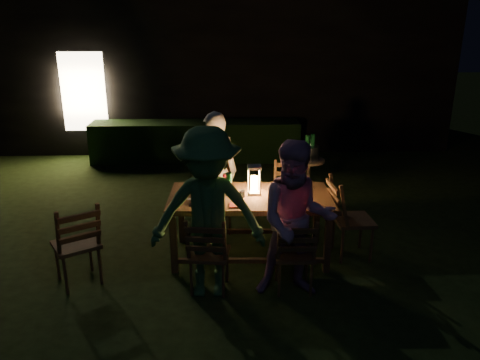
{
  "coord_description": "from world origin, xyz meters",
  "views": [
    {
      "loc": [
        0.01,
        -5.6,
        2.77
      ],
      "look_at": [
        0.24,
        -0.19,
        0.9
      ],
      "focal_mm": 35.0,
      "sensor_mm": 36.0,
      "label": 1
    }
  ],
  "objects_px": {
    "chair_near_right": "(294,267)",
    "chair_far_left": "(215,209)",
    "lantern": "(254,181)",
    "ice_bucket": "(310,153)",
    "bottle_bucket_a": "(307,150)",
    "person_house_side": "(215,172)",
    "bottle_table": "(229,184)",
    "chair_end": "(351,232)",
    "person_opp_right": "(297,221)",
    "chair_far_right": "(288,209)",
    "dining_table": "(250,202)",
    "chair_near_left": "(209,267)",
    "chair_spare": "(78,258)",
    "person_opp_left": "(208,214)",
    "bottle_bucket_b": "(312,149)",
    "side_table": "(309,164)"
  },
  "relations": [
    {
      "from": "person_house_side",
      "to": "lantern",
      "type": "xyz_separation_m",
      "value": [
        0.47,
        -0.79,
        0.13
      ]
    },
    {
      "from": "person_house_side",
      "to": "bottle_table",
      "type": "distance_m",
      "value": 0.85
    },
    {
      "from": "chair_near_right",
      "to": "chair_far_left",
      "type": "distance_m",
      "value": 1.78
    },
    {
      "from": "chair_near_left",
      "to": "person_opp_left",
      "type": "relative_size",
      "value": 0.51
    },
    {
      "from": "person_house_side",
      "to": "bottle_bucket_b",
      "type": "xyz_separation_m",
      "value": [
        1.53,
        1.09,
        0.0
      ]
    },
    {
      "from": "person_opp_left",
      "to": "bottle_bucket_a",
      "type": "relative_size",
      "value": 5.66
    },
    {
      "from": "lantern",
      "to": "chair_end",
      "type": "bearing_deg",
      "value": -4.55
    },
    {
      "from": "dining_table",
      "to": "chair_end",
      "type": "xyz_separation_m",
      "value": [
        1.23,
        -0.05,
        -0.4
      ]
    },
    {
      "from": "chair_far_right",
      "to": "chair_spare",
      "type": "height_order",
      "value": "chair_spare"
    },
    {
      "from": "bottle_table",
      "to": "person_house_side",
      "type": "bearing_deg",
      "value": 101.68
    },
    {
      "from": "bottle_table",
      "to": "bottle_bucket_b",
      "type": "height_order",
      "value": "bottle_table"
    },
    {
      "from": "dining_table",
      "to": "chair_near_left",
      "type": "bearing_deg",
      "value": -120.44
    },
    {
      "from": "person_house_side",
      "to": "bottle_table",
      "type": "bearing_deg",
      "value": 103.71
    },
    {
      "from": "chair_near_left",
      "to": "bottle_bucket_a",
      "type": "height_order",
      "value": "bottle_bucket_a"
    },
    {
      "from": "chair_near_right",
      "to": "side_table",
      "type": "bearing_deg",
      "value": 78.43
    },
    {
      "from": "dining_table",
      "to": "person_house_side",
      "type": "xyz_separation_m",
      "value": [
        -0.42,
        0.84,
        0.11
      ]
    },
    {
      "from": "chair_spare",
      "to": "bottle_bucket_a",
      "type": "height_order",
      "value": "chair_spare"
    },
    {
      "from": "ice_bucket",
      "to": "bottle_bucket_a",
      "type": "relative_size",
      "value": 0.94
    },
    {
      "from": "lantern",
      "to": "chair_far_left",
      "type": "bearing_deg",
      "value": 122.84
    },
    {
      "from": "chair_far_right",
      "to": "bottle_table",
      "type": "distance_m",
      "value": 1.28
    },
    {
      "from": "chair_far_left",
      "to": "lantern",
      "type": "bearing_deg",
      "value": 119.41
    },
    {
      "from": "dining_table",
      "to": "side_table",
      "type": "relative_size",
      "value": 2.92
    },
    {
      "from": "chair_far_right",
      "to": "ice_bucket",
      "type": "height_order",
      "value": "chair_far_right"
    },
    {
      "from": "chair_near_left",
      "to": "chair_end",
      "type": "bearing_deg",
      "value": 30.58
    },
    {
      "from": "chair_near_right",
      "to": "person_opp_left",
      "type": "bearing_deg",
      "value": -176.99
    },
    {
      "from": "chair_near_left",
      "to": "ice_bucket",
      "type": "relative_size",
      "value": 3.09
    },
    {
      "from": "side_table",
      "to": "lantern",
      "type": "bearing_deg",
      "value": -118.66
    },
    {
      "from": "person_opp_left",
      "to": "lantern",
      "type": "bearing_deg",
      "value": 60.11
    },
    {
      "from": "chair_end",
      "to": "ice_bucket",
      "type": "xyz_separation_m",
      "value": [
        -0.17,
        1.93,
        0.46
      ]
    },
    {
      "from": "chair_end",
      "to": "lantern",
      "type": "distance_m",
      "value": 1.34
    },
    {
      "from": "ice_bucket",
      "to": "chair_near_left",
      "type": "bearing_deg",
      "value": -120.19
    },
    {
      "from": "chair_near_left",
      "to": "bottle_table",
      "type": "bearing_deg",
      "value": 81.32
    },
    {
      "from": "side_table",
      "to": "bottle_bucket_a",
      "type": "bearing_deg",
      "value": -141.34
    },
    {
      "from": "chair_near_right",
      "to": "bottle_bucket_b",
      "type": "height_order",
      "value": "bottle_bucket_b"
    },
    {
      "from": "chair_near_right",
      "to": "lantern",
      "type": "distance_m",
      "value": 1.14
    },
    {
      "from": "dining_table",
      "to": "person_house_side",
      "type": "relative_size",
      "value": 1.18
    },
    {
      "from": "dining_table",
      "to": "lantern",
      "type": "bearing_deg",
      "value": 45.0
    },
    {
      "from": "chair_near_left",
      "to": "side_table",
      "type": "height_order",
      "value": "chair_near_left"
    },
    {
      "from": "dining_table",
      "to": "chair_far_right",
      "type": "height_order",
      "value": "chair_far_right"
    },
    {
      "from": "chair_end",
      "to": "side_table",
      "type": "relative_size",
      "value": 1.56
    },
    {
      "from": "bottle_bucket_b",
      "to": "bottle_table",
      "type": "bearing_deg",
      "value": -125.28
    },
    {
      "from": "dining_table",
      "to": "chair_end",
      "type": "height_order",
      "value": "chair_end"
    },
    {
      "from": "chair_near_right",
      "to": "person_opp_left",
      "type": "xyz_separation_m",
      "value": [
        -0.9,
        -0.02,
        0.63
      ]
    },
    {
      "from": "person_opp_left",
      "to": "bottle_bucket_b",
      "type": "bearing_deg",
      "value": 61.88
    },
    {
      "from": "person_opp_right",
      "to": "lantern",
      "type": "xyz_separation_m",
      "value": [
        -0.37,
        0.88,
        0.12
      ]
    },
    {
      "from": "chair_far_right",
      "to": "dining_table",
      "type": "bearing_deg",
      "value": 59.62
    },
    {
      "from": "person_opp_left",
      "to": "chair_end",
      "type": "bearing_deg",
      "value": 25.99
    },
    {
      "from": "chair_near_left",
      "to": "bottle_bucket_a",
      "type": "bearing_deg",
      "value": 68.32
    },
    {
      "from": "chair_end",
      "to": "person_opp_right",
      "type": "relative_size",
      "value": 0.62
    },
    {
      "from": "chair_near_left",
      "to": "chair_near_right",
      "type": "xyz_separation_m",
      "value": [
        0.9,
        -0.03,
        -0.0
      ]
    }
  ]
}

